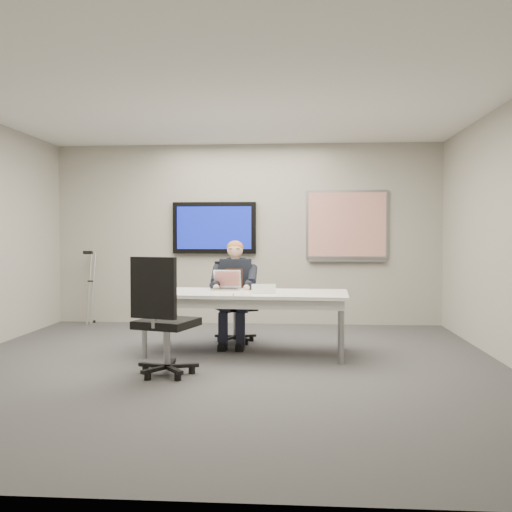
# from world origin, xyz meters

# --- Properties ---
(floor) EXTENTS (6.00, 6.00, 0.02)m
(floor) POSITION_xyz_m (0.00, 0.00, 0.00)
(floor) COLOR #353537
(floor) RESTS_ON ground
(ceiling) EXTENTS (6.00, 6.00, 0.02)m
(ceiling) POSITION_xyz_m (0.00, 0.00, 2.80)
(ceiling) COLOR white
(ceiling) RESTS_ON wall_back
(wall_back) EXTENTS (6.00, 0.02, 2.80)m
(wall_back) POSITION_xyz_m (0.00, 3.00, 1.40)
(wall_back) COLOR #A4A194
(wall_back) RESTS_ON ground
(wall_front) EXTENTS (6.00, 0.02, 2.80)m
(wall_front) POSITION_xyz_m (0.00, -3.00, 1.40)
(wall_front) COLOR #A4A194
(wall_front) RESTS_ON ground
(conference_table) EXTENTS (2.39, 1.11, 0.72)m
(conference_table) POSITION_xyz_m (0.19, 0.72, 0.64)
(conference_table) COLOR white
(conference_table) RESTS_ON ground
(tv_display) EXTENTS (1.30, 0.09, 0.80)m
(tv_display) POSITION_xyz_m (-0.50, 2.95, 1.50)
(tv_display) COLOR black
(tv_display) RESTS_ON wall_back
(whiteboard) EXTENTS (1.25, 0.08, 1.10)m
(whiteboard) POSITION_xyz_m (1.55, 2.97, 1.53)
(whiteboard) COLOR gray
(whiteboard) RESTS_ON wall_back
(office_chair_far) EXTENTS (0.66, 0.66, 1.04)m
(office_chair_far) POSITION_xyz_m (-0.02, 1.45, 0.33)
(office_chair_far) COLOR black
(office_chair_far) RESTS_ON ground
(office_chair_near) EXTENTS (0.70, 0.70, 1.18)m
(office_chair_near) POSITION_xyz_m (-0.51, -0.42, 0.37)
(office_chair_near) COLOR black
(office_chair_near) RESTS_ON ground
(seated_person) EXTENTS (0.43, 0.74, 1.31)m
(seated_person) POSITION_xyz_m (-0.01, 1.20, 0.53)
(seated_person) COLOR #1C1E2F
(seated_person) RESTS_ON office_chair_far
(crutch) EXTENTS (0.36, 0.58, 1.21)m
(crutch) POSITION_xyz_m (-2.42, 2.80, 0.59)
(crutch) COLOR #9C9FA4
(crutch) RESTS_ON ground
(laptop) EXTENTS (0.34, 0.32, 0.24)m
(laptop) POSITION_xyz_m (-0.07, 0.98, 0.78)
(laptop) COLOR silver
(laptop) RESTS_ON conference_table
(name_tent) EXTENTS (0.28, 0.11, 0.11)m
(name_tent) POSITION_xyz_m (0.41, 0.56, 0.78)
(name_tent) COLOR white
(name_tent) RESTS_ON conference_table
(pen) EXTENTS (0.02, 0.13, 0.01)m
(pen) POSITION_xyz_m (0.08, 0.35, 0.73)
(pen) COLOR black
(pen) RESTS_ON conference_table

